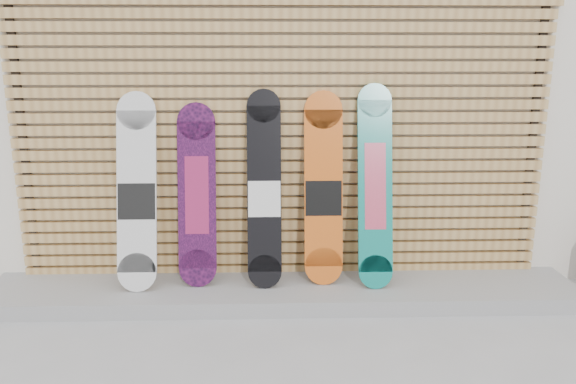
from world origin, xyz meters
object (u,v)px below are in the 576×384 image
(snowboard_4, at_px, (375,186))
(snowboard_3, at_px, (323,190))
(snowboard_0, at_px, (137,193))
(snowboard_2, at_px, (264,190))
(snowboard_1, at_px, (197,195))

(snowboard_4, bearing_deg, snowboard_3, 173.58)
(snowboard_0, height_order, snowboard_4, snowboard_4)
(snowboard_0, xyz_separation_m, snowboard_3, (1.43, 0.05, 0.00))
(snowboard_2, distance_m, snowboard_4, 0.85)
(snowboard_0, bearing_deg, snowboard_4, 0.16)
(snowboard_1, xyz_separation_m, snowboard_4, (1.37, -0.04, 0.07))
(snowboard_0, distance_m, snowboard_3, 1.43)
(snowboard_1, distance_m, snowboard_2, 0.52)
(snowboard_0, height_order, snowboard_1, snowboard_0)
(snowboard_2, relative_size, snowboard_3, 1.01)
(snowboard_1, distance_m, snowboard_4, 1.38)
(snowboard_1, bearing_deg, snowboard_3, 0.27)
(snowboard_1, height_order, snowboard_2, snowboard_2)
(snowboard_3, bearing_deg, snowboard_2, -176.24)
(snowboard_0, relative_size, snowboard_3, 1.00)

